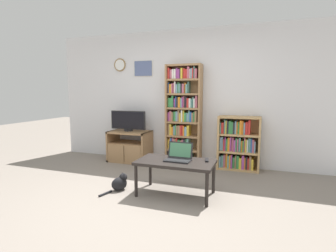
{
  "coord_description": "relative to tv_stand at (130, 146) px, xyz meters",
  "views": [
    {
      "loc": [
        1.36,
        -2.81,
        1.42
      ],
      "look_at": [
        -0.06,
        1.18,
        0.86
      ],
      "focal_mm": 28.0,
      "sensor_mm": 36.0,
      "label": 1
    }
  ],
  "objects": [
    {
      "name": "laptop",
      "position": [
        1.46,
        -1.32,
        0.23
      ],
      "size": [
        0.35,
        0.26,
        0.24
      ],
      "rotation": [
        0.0,
        0.0,
        -0.01
      ],
      "color": "#232326",
      "rests_on": "coffee_table"
    },
    {
      "name": "remote_near_laptop",
      "position": [
        1.83,
        -1.23,
        0.18
      ],
      "size": [
        0.08,
        0.17,
        0.02
      ],
      "rotation": [
        0.0,
        0.0,
        0.2
      ],
      "color": "black",
      "rests_on": "coffee_table"
    },
    {
      "name": "wall_back",
      "position": [
        1.12,
        0.33,
        0.99
      ],
      "size": [
        5.69,
        0.09,
        2.6
      ],
      "color": "silver",
      "rests_on": "ground_plane"
    },
    {
      "name": "television",
      "position": [
        -0.03,
        0.02,
        0.51
      ],
      "size": [
        0.75,
        0.18,
        0.41
      ],
      "color": "black",
      "rests_on": "tv_stand"
    },
    {
      "name": "bookshelf_tall",
      "position": [
        1.07,
        0.17,
        0.64
      ],
      "size": [
        0.68,
        0.25,
        1.92
      ],
      "color": "#9E754C",
      "rests_on": "ground_plane"
    },
    {
      "name": "ground_plane",
      "position": [
        1.13,
        -1.86,
        -0.31
      ],
      "size": [
        18.0,
        18.0,
        0.0
      ],
      "primitive_type": "plane",
      "color": "gray"
    },
    {
      "name": "cat",
      "position": [
        0.62,
        -1.48,
        -0.2
      ],
      "size": [
        0.28,
        0.45,
        0.25
      ],
      "rotation": [
        0.0,
        0.0,
        -0.66
      ],
      "color": "black",
      "rests_on": "ground_plane"
    },
    {
      "name": "coffee_table",
      "position": [
        1.43,
        -1.37,
        0.12
      ],
      "size": [
        1.05,
        0.57,
        0.48
      ],
      "color": "black",
      "rests_on": "ground_plane"
    },
    {
      "name": "bookshelf_short",
      "position": [
        2.12,
        0.15,
        0.15
      ],
      "size": [
        0.74,
        0.3,
        0.98
      ],
      "color": "tan",
      "rests_on": "ground_plane"
    },
    {
      "name": "tv_stand",
      "position": [
        0.0,
        0.0,
        0.0
      ],
      "size": [
        0.82,
        0.52,
        0.62
      ],
      "color": "#9E754C",
      "rests_on": "ground_plane"
    }
  ]
}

